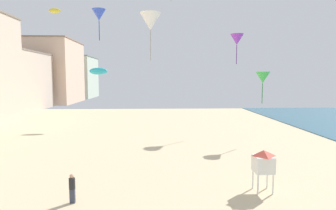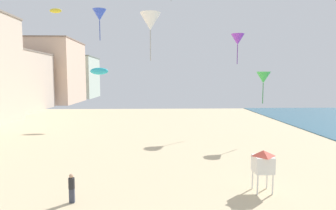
% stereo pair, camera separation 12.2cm
% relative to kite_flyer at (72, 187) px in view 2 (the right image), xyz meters
% --- Properties ---
extents(boardwalk_hotel_far, '(11.45, 17.74, 12.38)m').
position_rel_kite_flyer_xyz_m(boardwalk_hotel_far, '(-25.75, 44.91, 5.28)').
color(boardwalk_hotel_far, '#C6B29E').
rests_on(boardwalk_hotel_far, ground).
extents(boardwalk_hotel_distant, '(16.65, 18.30, 17.09)m').
position_rel_kite_flyer_xyz_m(boardwalk_hotel_distant, '(-25.75, 64.31, 7.63)').
color(boardwalk_hotel_distant, beige).
rests_on(boardwalk_hotel_distant, ground).
extents(boardwalk_hotel_furthest, '(17.09, 17.39, 14.15)m').
position_rel_kite_flyer_xyz_m(boardwalk_hotel_furthest, '(-25.75, 84.79, 6.16)').
color(boardwalk_hotel_furthest, '#B7C6B2').
rests_on(boardwalk_hotel_furthest, ground).
extents(kite_flyer, '(0.34, 0.34, 1.64)m').
position_rel_kite_flyer_xyz_m(kite_flyer, '(0.00, 0.00, 0.00)').
color(kite_flyer, '#383D4C').
rests_on(kite_flyer, ground).
extents(lifeguard_stand, '(1.10, 1.10, 2.55)m').
position_rel_kite_flyer_xyz_m(lifeguard_stand, '(11.05, 1.16, 0.92)').
color(lifeguard_stand, white).
rests_on(lifeguard_stand, ground).
extents(kite_green_delta, '(1.49, 1.49, 3.39)m').
position_rel_kite_flyer_xyz_m(kite_green_delta, '(15.94, 14.60, 5.98)').
color(kite_green_delta, green).
extents(kite_cyan_parafoil, '(2.54, 0.71, 0.99)m').
position_rel_kite_flyer_xyz_m(kite_cyan_parafoil, '(-3.61, 25.54, 6.90)').
color(kite_cyan_parafoil, '#2DB7CC').
extents(kite_yellow_parafoil, '(1.59, 0.44, 0.62)m').
position_rel_kite_flyer_xyz_m(kite_yellow_parafoil, '(-8.89, 24.03, 14.87)').
color(kite_yellow_parafoil, yellow).
extents(kite_blue_delta, '(1.46, 1.46, 3.31)m').
position_rel_kite_flyer_xyz_m(kite_blue_delta, '(-1.53, 16.28, 12.70)').
color(kite_blue_delta, blue).
extents(kite_white_delta_2, '(1.50, 1.50, 3.41)m').
position_rel_kite_flyer_xyz_m(kite_white_delta_2, '(4.22, 5.57, 9.96)').
color(kite_white_delta_2, white).
extents(kite_purple_delta_2, '(1.71, 1.71, 3.89)m').
position_rel_kite_flyer_xyz_m(kite_purple_delta_2, '(15.13, 21.93, 10.93)').
color(kite_purple_delta_2, purple).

